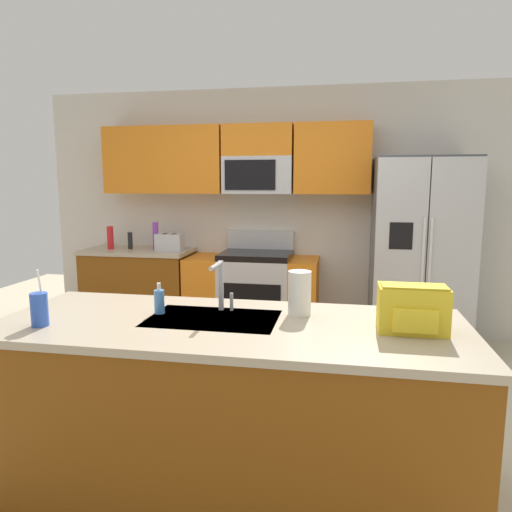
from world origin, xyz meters
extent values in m
plane|color=beige|center=(0.00, 0.00, 0.00)|extent=(9.00, 9.00, 0.00)
cube|color=beige|center=(0.00, 2.15, 1.30)|extent=(5.20, 0.10, 2.60)
cube|color=orange|center=(-1.50, 1.94, 1.85)|extent=(0.70, 0.32, 0.70)
cube|color=orange|center=(-0.86, 1.94, 1.85)|extent=(0.59, 0.32, 0.70)
cube|color=orange|center=(0.57, 1.94, 1.85)|extent=(0.75, 0.32, 0.70)
cube|color=#B7BABF|center=(-0.18, 1.94, 1.69)|extent=(0.72, 0.32, 0.38)
cube|color=black|center=(-0.24, 1.78, 1.69)|extent=(0.52, 0.01, 0.30)
cube|color=orange|center=(-0.18, 1.94, 2.04)|extent=(0.72, 0.32, 0.32)
cube|color=brown|center=(-1.49, 1.80, 0.43)|extent=(1.13, 0.60, 0.86)
cube|color=tan|center=(-1.49, 1.80, 0.88)|extent=(1.16, 0.63, 0.04)
cube|color=#B7BABF|center=(-0.18, 1.80, 0.42)|extent=(0.72, 0.60, 0.84)
cube|color=black|center=(-0.18, 1.50, 0.45)|extent=(0.60, 0.01, 0.36)
cube|color=black|center=(-0.18, 1.80, 0.87)|extent=(0.72, 0.60, 0.06)
cube|color=#B7BABF|center=(-0.18, 2.07, 1.00)|extent=(0.72, 0.06, 0.20)
cube|color=orange|center=(-0.72, 1.80, 0.42)|extent=(0.36, 0.60, 0.84)
cube|color=orange|center=(0.32, 1.80, 0.42)|extent=(0.28, 0.60, 0.84)
cube|color=#4C4F54|center=(1.43, 1.75, 0.93)|extent=(0.90, 0.70, 1.85)
cube|color=#B7BABF|center=(1.20, 1.38, 0.93)|extent=(0.44, 0.04, 1.81)
cube|color=#B7BABF|center=(1.65, 1.38, 0.93)|extent=(0.44, 0.04, 1.81)
cylinder|color=silver|center=(1.40, 1.35, 1.02)|extent=(0.02, 0.02, 0.60)
cylinder|color=silver|center=(1.46, 1.35, 1.02)|extent=(0.02, 0.02, 0.60)
cube|color=black|center=(1.20, 1.36, 1.15)|extent=(0.20, 0.00, 0.24)
cube|color=brown|center=(0.13, -0.65, 0.43)|extent=(2.38, 0.91, 0.86)
cube|color=tan|center=(0.13, -0.65, 0.88)|extent=(2.42, 0.95, 0.04)
cube|color=#B7BABF|center=(0.03, -0.60, 0.89)|extent=(0.68, 0.44, 0.03)
cube|color=#B7BABF|center=(-1.10, 1.75, 0.99)|extent=(0.28, 0.16, 0.18)
cube|color=black|center=(-1.15, 1.75, 1.08)|extent=(0.03, 0.11, 0.01)
cube|color=black|center=(-1.05, 1.75, 1.08)|extent=(0.03, 0.11, 0.01)
cylinder|color=black|center=(-1.58, 1.80, 0.99)|extent=(0.05, 0.05, 0.18)
cylinder|color=red|center=(-1.78, 1.75, 1.02)|extent=(0.07, 0.07, 0.25)
cylinder|color=purple|center=(-1.29, 1.81, 1.05)|extent=(0.06, 0.06, 0.29)
cylinder|color=#B7BABF|center=(0.03, -0.43, 1.04)|extent=(0.03, 0.03, 0.28)
cylinder|color=#B7BABF|center=(0.03, -0.53, 1.17)|extent=(0.02, 0.20, 0.02)
cylinder|color=#B7BABF|center=(0.09, -0.43, 0.95)|extent=(0.02, 0.02, 0.10)
cylinder|color=blue|center=(-0.78, -0.89, 0.98)|extent=(0.08, 0.08, 0.17)
cylinder|color=white|center=(-0.77, -0.89, 1.12)|extent=(0.01, 0.03, 0.14)
cylinder|color=#4C8CD8|center=(-0.28, -0.57, 0.97)|extent=(0.06, 0.06, 0.13)
cylinder|color=white|center=(-0.28, -0.57, 1.05)|extent=(0.02, 0.02, 0.04)
cylinder|color=white|center=(0.48, -0.45, 1.02)|extent=(0.12, 0.12, 0.24)
cube|color=yellow|center=(1.03, -0.63, 1.01)|extent=(0.32, 0.20, 0.22)
cube|color=gold|center=(1.03, -0.65, 1.11)|extent=(0.30, 0.14, 0.03)
cube|color=yellow|center=(1.03, -0.74, 0.98)|extent=(0.20, 0.03, 0.11)
camera|label=1|loc=(0.70, -2.91, 1.60)|focal=32.85mm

